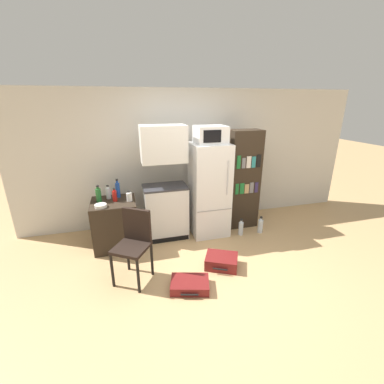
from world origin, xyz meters
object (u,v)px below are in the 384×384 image
(bottle_ketchup_red, at_px, (115,196))
(bowl, at_px, (101,206))
(side_table, at_px, (115,224))
(kitchen_hutch, at_px, (165,189))
(water_bottle_middle, at_px, (260,226))
(microwave, at_px, (211,135))
(bottle_green_tall, at_px, (98,195))
(bottle_milk_white, at_px, (129,197))
(suitcase_small_flat, at_px, (190,285))
(chair, at_px, (134,239))
(bookshelf, at_px, (243,180))
(bottle_blue_soda, at_px, (118,190))
(suitcase_large_flat, at_px, (221,261))
(water_bottle_front, at_px, (241,228))
(refrigerator, at_px, (209,190))
(bottle_clear_short, at_px, (108,193))

(bottle_ketchup_red, distance_m, bowl, 0.29)
(side_table, xyz_separation_m, kitchen_hutch, (0.83, 0.09, 0.47))
(kitchen_hutch, xyz_separation_m, water_bottle_middle, (1.63, -0.33, -0.72))
(microwave, xyz_separation_m, bottle_green_tall, (-1.78, 0.02, -0.85))
(bottle_milk_white, distance_m, suitcase_small_flat, 1.62)
(bowl, bearing_deg, suitcase_small_flat, -47.33)
(bowl, relative_size, chair, 0.18)
(bookshelf, distance_m, bowl, 2.45)
(bowl, bearing_deg, bottle_blue_soda, 55.85)
(bottle_green_tall, bearing_deg, microwave, -0.64)
(side_table, relative_size, kitchen_hutch, 0.40)
(bottle_green_tall, xyz_separation_m, chair, (0.46, -0.95, -0.31))
(suitcase_large_flat, bearing_deg, bottle_milk_white, 167.63)
(bottle_ketchup_red, distance_m, suitcase_small_flat, 1.76)
(kitchen_hutch, xyz_separation_m, suitcase_small_flat, (0.04, -1.41, -0.79))
(suitcase_large_flat, bearing_deg, side_table, 171.70)
(bowl, relative_size, water_bottle_front, 0.57)
(kitchen_hutch, bearing_deg, suitcase_small_flat, -88.20)
(bottle_milk_white, height_order, bowl, bottle_milk_white)
(refrigerator, relative_size, bowl, 9.30)
(bottle_ketchup_red, bearing_deg, suitcase_small_flat, -57.67)
(bottle_clear_short, xyz_separation_m, suitcase_large_flat, (1.49, -1.15, -0.77))
(side_table, relative_size, water_bottle_middle, 2.51)
(bowl, bearing_deg, bottle_ketchup_red, 44.84)
(bottle_blue_soda, bearing_deg, bottle_clear_short, -170.15)
(bottle_blue_soda, distance_m, water_bottle_middle, 2.53)
(bookshelf, xyz_separation_m, bottle_green_tall, (-2.46, -0.10, -0.01))
(bottle_green_tall, bearing_deg, bottle_blue_soda, 24.29)
(bottle_ketchup_red, bearing_deg, bookshelf, 3.66)
(bookshelf, height_order, bottle_green_tall, bookshelf)
(side_table, distance_m, bottle_blue_soda, 0.54)
(microwave, height_order, water_bottle_middle, microwave)
(suitcase_small_flat, distance_m, water_bottle_middle, 1.92)
(water_bottle_middle, bearing_deg, side_table, 174.37)
(bottle_ketchup_red, distance_m, bottle_milk_white, 0.22)
(chair, bearing_deg, bottle_clear_short, 140.31)
(bottle_clear_short, xyz_separation_m, water_bottle_middle, (2.53, -0.39, -0.73))
(bottle_clear_short, distance_m, suitcase_small_flat, 1.92)
(bottle_milk_white, bearing_deg, bottle_green_tall, 169.01)
(bottle_green_tall, distance_m, water_bottle_front, 2.43)
(microwave, bearing_deg, suitcase_large_flat, -98.48)
(bookshelf, height_order, bottle_ketchup_red, bookshelf)
(bowl, bearing_deg, chair, -59.20)
(bottle_ketchup_red, bearing_deg, refrigerator, 0.82)
(refrigerator, relative_size, suitcase_small_flat, 2.91)
(bottle_blue_soda, relative_size, bottle_milk_white, 1.85)
(bookshelf, xyz_separation_m, suitcase_small_flat, (-1.38, -1.47, -0.83))
(bowl, height_order, suitcase_small_flat, bowl)
(bookshelf, height_order, water_bottle_front, bookshelf)
(chair, distance_m, suitcase_large_flat, 1.27)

